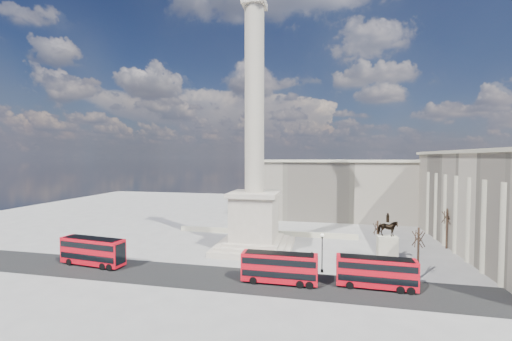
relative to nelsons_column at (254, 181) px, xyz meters
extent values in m
plane|color=#989691|center=(0.00, -5.00, -12.92)|extent=(180.00, 180.00, 0.00)
cube|color=black|center=(5.00, -15.00, -12.91)|extent=(120.00, 9.00, 0.01)
cube|color=beige|center=(0.00, 0.00, -12.42)|extent=(14.00, 14.00, 1.00)
cube|color=beige|center=(0.00, 0.00, -11.67)|extent=(12.00, 12.00, 0.50)
cube|color=beige|center=(0.00, 0.00, -11.17)|extent=(10.00, 10.00, 0.50)
cube|color=beige|center=(0.00, 0.00, -6.92)|extent=(8.00, 8.00, 8.00)
cube|color=beige|center=(0.00, 0.00, -2.52)|extent=(9.00, 9.00, 0.80)
cylinder|color=#B9AD99|center=(0.00, 0.00, 14.88)|extent=(3.60, 3.60, 34.00)
cube|color=beige|center=(0.00, 0.00, 32.48)|extent=(4.20, 4.20, 1.20)
cube|color=beige|center=(0.00, 11.00, -12.37)|extent=(40.00, 0.60, 1.10)
cube|color=#BDB29B|center=(20.00, 35.00, -4.92)|extent=(50.00, 16.00, 16.00)
cube|color=beige|center=(20.00, 35.00, 3.38)|extent=(51.00, 17.00, 0.60)
cube|color=red|center=(-23.39, -14.14, -10.55)|extent=(11.16, 3.68, 4.03)
cube|color=black|center=(-23.39, -14.14, -11.27)|extent=(10.73, 3.70, 0.90)
cube|color=black|center=(-23.39, -14.14, -9.48)|extent=(10.73, 3.70, 0.90)
cube|color=black|center=(-23.39, -14.14, -8.51)|extent=(10.05, 3.32, 0.06)
cylinder|color=black|center=(-26.99, -13.74, -12.37)|extent=(1.38, 2.71, 1.10)
cylinder|color=black|center=(-20.34, -14.48, -12.37)|extent=(1.38, 2.71, 1.10)
cylinder|color=black|center=(-19.04, -14.63, -12.37)|extent=(1.38, 2.71, 1.10)
cube|color=red|center=(6.74, -15.06, -10.68)|extent=(10.35, 2.36, 3.81)
cube|color=black|center=(6.74, -15.06, -11.36)|extent=(9.94, 2.42, 0.85)
cube|color=black|center=(6.74, -15.06, -9.67)|extent=(9.94, 2.42, 0.85)
cube|color=black|center=(6.74, -15.06, -8.75)|extent=(9.32, 2.12, 0.06)
cylinder|color=black|center=(3.33, -15.06, -12.40)|extent=(1.04, 2.47, 1.04)
cylinder|color=black|center=(9.64, -15.07, -12.40)|extent=(1.04, 2.47, 1.04)
cylinder|color=black|center=(10.89, -15.07, -12.40)|extent=(1.04, 2.47, 1.04)
cube|color=red|center=(19.43, -14.08, -10.74)|extent=(10.16, 2.63, 3.72)
cube|color=black|center=(19.43, -14.08, -11.40)|extent=(9.76, 2.67, 0.83)
cube|color=black|center=(19.43, -14.08, -9.75)|extent=(9.76, 2.67, 0.83)
cube|color=black|center=(19.43, -14.08, -8.85)|extent=(9.15, 2.36, 0.06)
cylinder|color=black|center=(16.10, -13.97, -12.41)|extent=(1.09, 2.45, 1.01)
cylinder|color=black|center=(22.25, -14.17, -12.41)|extent=(1.09, 2.45, 1.01)
cylinder|color=black|center=(23.46, -14.22, -12.41)|extent=(1.09, 2.45, 1.01)
cylinder|color=black|center=(12.48, -9.64, -12.69)|extent=(0.40, 0.40, 0.45)
cylinder|color=black|center=(12.48, -9.64, -10.22)|extent=(0.14, 0.14, 5.40)
cylinder|color=black|center=(12.48, -9.64, -7.60)|extent=(0.27, 0.27, 0.27)
sphere|color=silver|center=(12.48, -9.64, -7.29)|extent=(0.50, 0.50, 0.50)
cube|color=beige|center=(23.05, -2.52, -12.67)|extent=(3.88, 2.91, 0.49)
cube|color=beige|center=(23.05, -2.52, -10.78)|extent=(3.11, 2.14, 4.27)
imported|color=black|center=(23.05, -2.52, -7.33)|extent=(3.28, 1.87, 2.62)
cylinder|color=black|center=(23.05, -2.52, -5.72)|extent=(0.49, 0.49, 1.17)
sphere|color=black|center=(23.05, -2.52, -4.97)|extent=(0.35, 0.35, 0.35)
cylinder|color=#332319|center=(25.78, -9.65, -9.21)|extent=(0.30, 0.30, 7.41)
cylinder|color=#332319|center=(21.83, -0.48, -9.72)|extent=(0.30, 0.30, 6.39)
cylinder|color=#332319|center=(35.59, 7.80, -9.11)|extent=(0.33, 0.33, 7.62)
imported|color=black|center=(17.03, -10.76, -11.98)|extent=(0.81, 0.69, 1.88)
imported|color=black|center=(22.06, -10.99, -12.04)|extent=(1.05, 0.95, 1.75)
imported|color=black|center=(10.83, -4.68, -12.15)|extent=(0.57, 0.96, 1.53)
camera|label=1|loc=(12.35, -57.15, 4.35)|focal=22.00mm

